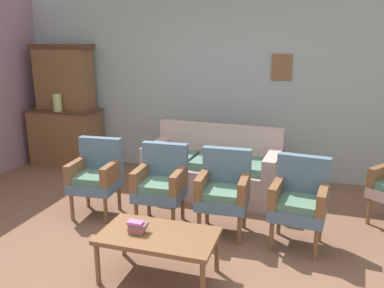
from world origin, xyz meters
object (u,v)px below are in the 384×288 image
object	(u,v)px
coffee_table	(158,239)
book_stack_on_table	(137,227)
armchair_row_middle	(161,181)
armchair_by_doorway	(96,174)
floral_couch	(214,170)
armchair_near_cabinet	(224,188)
side_cabinet	(66,137)
armchair_near_couch_end	(299,198)
vase_on_cabinet	(57,102)

from	to	relation	value
coffee_table	book_stack_on_table	distance (m)	0.21
armchair_row_middle	armchair_by_doorway	bearing A→B (deg)	179.33
floral_couch	coffee_table	bearing A→B (deg)	-89.53
book_stack_on_table	floral_couch	bearing A→B (deg)	85.43
floral_couch	armchair_near_cabinet	bearing A→B (deg)	-70.45
armchair_row_middle	book_stack_on_table	distance (m)	1.05
side_cabinet	coffee_table	size ratio (longest dim) A/B	1.16
book_stack_on_table	armchair_near_couch_end	bearing A→B (deg)	36.95
armchair_by_doorway	coffee_table	size ratio (longest dim) A/B	0.90
floral_couch	book_stack_on_table	distance (m)	2.07
side_cabinet	armchair_by_doorway	world-z (taller)	side_cabinet
vase_on_cabinet	armchair_row_middle	distance (m)	2.74
armchair_near_cabinet	armchair_by_doorway	bearing A→B (deg)	179.48
side_cabinet	floral_couch	world-z (taller)	side_cabinet
armchair_near_couch_end	book_stack_on_table	xyz separation A→B (m)	(-1.30, -0.98, -0.03)
armchair_by_doorway	vase_on_cabinet	bearing A→B (deg)	136.64
floral_couch	coffee_table	size ratio (longest dim) A/B	1.79
armchair_row_middle	coffee_table	xyz separation A→B (m)	(0.37, -1.00, -0.12)
armchair_near_couch_end	coffee_table	xyz separation A→B (m)	(-1.12, -0.95, -0.12)
floral_couch	armchair_near_cabinet	distance (m)	1.10
vase_on_cabinet	book_stack_on_table	distance (m)	3.52
armchair_near_couch_end	book_stack_on_table	bearing A→B (deg)	-143.05
armchair_row_middle	armchair_near_cabinet	bearing A→B (deg)	-0.36
armchair_near_cabinet	armchair_near_couch_end	distance (m)	0.78
floral_couch	armchair_row_middle	xyz separation A→B (m)	(-0.35, -1.02, 0.17)
armchair_by_doorway	coffee_table	distance (m)	1.56
floral_couch	armchair_row_middle	size ratio (longest dim) A/B	1.99
side_cabinet	book_stack_on_table	bearing A→B (deg)	-46.19
armchair_near_cabinet	vase_on_cabinet	bearing A→B (deg)	154.97
armchair_by_doorway	armchair_row_middle	bearing A→B (deg)	-0.67
floral_couch	armchair_row_middle	distance (m)	1.09
vase_on_cabinet	armchair_by_doorway	world-z (taller)	vase_on_cabinet
side_cabinet	armchair_near_cabinet	xyz separation A→B (m)	(3.02, -1.57, 0.03)
armchair_row_middle	armchair_near_cabinet	world-z (taller)	same
armchair_near_cabinet	coffee_table	bearing A→B (deg)	-109.25
armchair_near_cabinet	side_cabinet	bearing A→B (deg)	152.50
coffee_table	book_stack_on_table	xyz separation A→B (m)	(-0.18, -0.03, 0.10)
side_cabinet	armchair_row_middle	bearing A→B (deg)	-34.20
side_cabinet	armchair_near_couch_end	world-z (taller)	side_cabinet
side_cabinet	vase_on_cabinet	size ratio (longest dim) A/B	4.20
floral_couch	coffee_table	distance (m)	2.03
armchair_near_cabinet	armchair_near_couch_end	world-z (taller)	same
armchair_row_middle	armchair_near_couch_end	bearing A→B (deg)	-1.90
side_cabinet	floral_couch	distance (m)	2.72
floral_couch	armchair_near_cabinet	size ratio (longest dim) A/B	1.99
vase_on_cabinet	book_stack_on_table	size ratio (longest dim) A/B	1.70
side_cabinet	armchair_row_middle	xyz separation A→B (m)	(2.31, -1.57, 0.03)
armchair_by_doorway	book_stack_on_table	xyz separation A→B (m)	(1.01, -1.04, -0.03)
armchair_near_couch_end	armchair_row_middle	bearing A→B (deg)	178.10
floral_couch	armchair_near_couch_end	distance (m)	1.58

